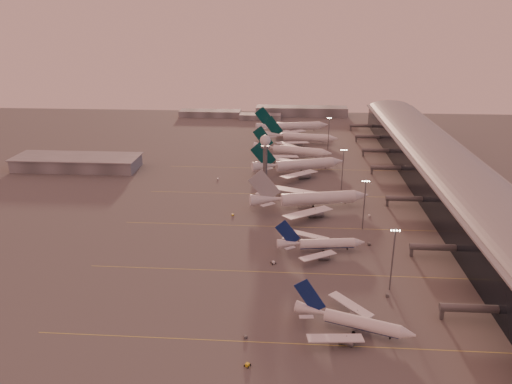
{
  "coord_description": "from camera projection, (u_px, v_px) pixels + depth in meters",
  "views": [
    {
      "loc": [
        19.74,
        -165.75,
        97.57
      ],
      "look_at": [
        2.78,
        73.8,
        10.66
      ],
      "focal_mm": 35.0,
      "sensor_mm": 36.0,
      "label": 1
    }
  ],
  "objects": [
    {
      "name": "radar_tower",
      "position": [
        265.0,
        149.0,
        295.07
      ],
      "size": [
        6.4,
        6.4,
        31.1
      ],
      "color": "#5B5E63",
      "rests_on": "ground"
    },
    {
      "name": "terminal",
      "position": [
        445.0,
        175.0,
        282.5
      ],
      "size": [
        57.0,
        362.0,
        23.04
      ],
      "color": "black",
      "rests_on": "ground"
    },
    {
      "name": "mast_a",
      "position": [
        393.0,
        256.0,
        181.45
      ],
      "size": [
        3.6,
        0.56,
        25.0
      ],
      "color": "#5B5E63",
      "rests_on": "ground"
    },
    {
      "name": "gsv_truck_c",
      "position": [
        233.0,
        214.0,
        253.17
      ],
      "size": [
        5.1,
        3.31,
        1.94
      ],
      "color": "yellow",
      "rests_on": "ground"
    },
    {
      "name": "greentail_a",
      "position": [
        299.0,
        167.0,
        319.79
      ],
      "size": [
        60.24,
        47.87,
        22.68
      ],
      "color": "white",
      "rests_on": "ground"
    },
    {
      "name": "narrowbody_near",
      "position": [
        353.0,
        323.0,
        160.63
      ],
      "size": [
        38.45,
        30.14,
        15.64
      ],
      "color": "white",
      "rests_on": "ground"
    },
    {
      "name": "greentail_c",
      "position": [
        301.0,
        139.0,
        391.0
      ],
      "size": [
        58.47,
        46.96,
        21.28
      ],
      "color": "white",
      "rests_on": "ground"
    },
    {
      "name": "gsv_tug_hangar",
      "position": [
        327.0,
        164.0,
        338.31
      ],
      "size": [
        3.91,
        2.7,
        1.03
      ],
      "color": "white",
      "rests_on": "ground"
    },
    {
      "name": "narrowbody_mid",
      "position": [
        321.0,
        245.0,
        214.47
      ],
      "size": [
        39.04,
        30.98,
        15.29
      ],
      "color": "white",
      "rests_on": "ground"
    },
    {
      "name": "ground",
      "position": [
        235.0,
        284.0,
        189.98
      ],
      "size": [
        700.0,
        700.0,
        0.0
      ],
      "primitive_type": "plane",
      "color": "#5B5858",
      "rests_on": "ground"
    },
    {
      "name": "mast_b",
      "position": [
        364.0,
        202.0,
        233.24
      ],
      "size": [
        3.6,
        0.56,
        25.0
      ],
      "color": "#5B5E63",
      "rests_on": "ground"
    },
    {
      "name": "taxiway_markings",
      "position": [
        310.0,
        227.0,
        240.51
      ],
      "size": [
        180.0,
        185.25,
        0.02
      ],
      "color": "#E8DB51",
      "rests_on": "ground"
    },
    {
      "name": "gsv_catering_b",
      "position": [
        370.0,
        213.0,
        251.41
      ],
      "size": [
        5.06,
        3.4,
        3.82
      ],
      "color": "white",
      "rests_on": "ground"
    },
    {
      "name": "mast_c",
      "position": [
        343.0,
        167.0,
        285.16
      ],
      "size": [
        3.6,
        0.56,
        25.0
      ],
      "color": "#5B5E63",
      "rests_on": "ground"
    },
    {
      "name": "greentail_d",
      "position": [
        293.0,
        128.0,
        426.05
      ],
      "size": [
        63.19,
        50.42,
        23.39
      ],
      "color": "white",
      "rests_on": "ground"
    },
    {
      "name": "distant_horizon",
      "position": [
        274.0,
        112.0,
        493.45
      ],
      "size": [
        165.0,
        37.5,
        9.0
      ],
      "color": "slate",
      "rests_on": "ground"
    },
    {
      "name": "gsv_truck_d",
      "position": [
        218.0,
        178.0,
        307.48
      ],
      "size": [
        3.43,
        5.53,
        2.1
      ],
      "color": "white",
      "rests_on": "ground"
    },
    {
      "name": "gsv_tug_mid",
      "position": [
        273.0,
        263.0,
        204.71
      ],
      "size": [
        3.85,
        4.54,
        1.11
      ],
      "color": "white",
      "rests_on": "ground"
    },
    {
      "name": "greentail_b",
      "position": [
        292.0,
        152.0,
        354.04
      ],
      "size": [
        56.85,
        45.32,
        21.11
      ],
      "color": "white",
      "rests_on": "ground"
    },
    {
      "name": "gsv_catering_a",
      "position": [
        388.0,
        291.0,
        180.61
      ],
      "size": [
        5.75,
        3.04,
        4.56
      ],
      "color": "#545659",
      "rests_on": "ground"
    },
    {
      "name": "gsv_tug_far",
      "position": [
        260.0,
        193.0,
        283.71
      ],
      "size": [
        3.58,
        4.08,
        1.0
      ],
      "color": "white",
      "rests_on": "ground"
    },
    {
      "name": "gsv_truck_b",
      "position": [
        370.0,
        243.0,
        220.88
      ],
      "size": [
        5.94,
        2.86,
        2.3
      ],
      "color": "#545659",
      "rests_on": "ground"
    },
    {
      "name": "widebody_white",
      "position": [
        310.0,
        201.0,
        261.85
      ],
      "size": [
        63.78,
        50.55,
        22.77
      ],
      "color": "white",
      "rests_on": "ground"
    },
    {
      "name": "gsv_tug_near",
      "position": [
        247.0,
        365.0,
        145.45
      ],
      "size": [
        3.52,
        4.14,
        1.02
      ],
      "color": "yellow",
      "rests_on": "ground"
    },
    {
      "name": "mast_d",
      "position": [
        329.0,
        132.0,
        369.71
      ],
      "size": [
        3.6,
        0.56,
        25.0
      ],
      "color": "#5B5E63",
      "rests_on": "ground"
    },
    {
      "name": "gsv_truck_a",
      "position": [
        246.0,
        335.0,
        158.1
      ],
      "size": [
        5.16,
        4.21,
        2.01
      ],
      "color": "#545659",
      "rests_on": "ground"
    },
    {
      "name": "hangar",
      "position": [
        77.0,
        162.0,
        327.79
      ],
      "size": [
        82.0,
        27.0,
        8.5
      ],
      "color": "slate",
      "rests_on": "ground"
    }
  ]
}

